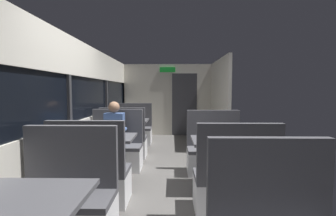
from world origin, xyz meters
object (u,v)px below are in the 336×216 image
bench_far_window_facing_end (124,143)px  bench_far_window_facing_entry (134,132)px  bench_near_window_facing_entry (66,206)px  seated_passenger (115,141)px  dining_table_near_window (19,211)px  bench_rear_aisle_facing_end (235,185)px  dining_table_far_window (130,124)px  bench_mid_window_facing_entry (116,151)px  bench_rear_aisle_facing_entry (214,154)px  bench_mid_window_facing_end (91,178)px  dining_table_rear_aisle (223,146)px  dining_table_mid_window (106,143)px

bench_far_window_facing_end → bench_far_window_facing_entry: 1.40m
bench_near_window_facing_entry → seated_passenger: (0.00, 2.07, 0.21)m
dining_table_near_window → bench_rear_aisle_facing_end: size_ratio=0.82×
dining_table_far_window → bench_far_window_facing_end: size_ratio=0.82×
bench_far_window_facing_entry → dining_table_far_window: bearing=-90.0°
bench_mid_window_facing_entry → bench_rear_aisle_facing_entry: same height
bench_mid_window_facing_entry → bench_rear_aisle_facing_entry: (1.79, -0.20, 0.00)m
bench_mid_window_facing_end → bench_far_window_facing_entry: (0.00, 3.54, 0.00)m
dining_table_near_window → bench_mid_window_facing_end: bench_mid_window_facing_end is taller
bench_far_window_facing_entry → seated_passenger: size_ratio=0.87×
bench_near_window_facing_entry → bench_rear_aisle_facing_entry: bearing=47.3°
dining_table_far_window → bench_rear_aisle_facing_entry: size_ratio=0.82×
seated_passenger → bench_near_window_facing_entry: bearing=-90.0°
bench_near_window_facing_entry → bench_mid_window_facing_end: same height
bench_mid_window_facing_entry → dining_table_rear_aisle: 2.03m
dining_table_mid_window → bench_mid_window_facing_entry: size_ratio=0.82×
bench_far_window_facing_end → bench_far_window_facing_entry: same height
dining_table_far_window → bench_rear_aisle_facing_end: bearing=-59.5°
dining_table_near_window → bench_rear_aisle_facing_end: bench_rear_aisle_facing_end is taller
dining_table_far_window → bench_far_window_facing_entry: (0.00, 0.70, -0.31)m
bench_rear_aisle_facing_end → dining_table_rear_aisle: bearing=90.0°
bench_mid_window_facing_entry → bench_far_window_facing_end: (0.00, 0.74, 0.00)m
dining_table_rear_aisle → bench_rear_aisle_facing_entry: size_ratio=0.82×
dining_table_far_window → bench_rear_aisle_facing_entry: bearing=-42.5°
bench_mid_window_facing_end → seated_passenger: seated_passenger is taller
bench_mid_window_facing_entry → bench_far_window_facing_end: size_ratio=1.00×
bench_mid_window_facing_end → dining_table_rear_aisle: (1.79, 0.50, 0.31)m
dining_table_near_window → dining_table_rear_aisle: 2.64m
dining_table_near_window → bench_near_window_facing_entry: bearing=90.0°
dining_table_rear_aisle → bench_rear_aisle_facing_end: (0.00, -0.70, -0.31)m
bench_mid_window_facing_entry → seated_passenger: bearing=-90.0°
dining_table_mid_window → bench_mid_window_facing_entry: bearing=90.0°
bench_mid_window_facing_entry → dining_table_mid_window: bearing=-90.0°
bench_mid_window_facing_end → bench_mid_window_facing_entry: 1.40m
bench_mid_window_facing_end → bench_rear_aisle_facing_entry: size_ratio=1.00×
bench_far_window_facing_end → dining_table_mid_window: bearing=-90.0°
dining_table_near_window → bench_rear_aisle_facing_end: bearing=34.7°
bench_far_window_facing_end → bench_rear_aisle_facing_end: same height
bench_near_window_facing_entry → bench_rear_aisle_facing_entry: same height
bench_mid_window_facing_end → seated_passenger: (0.00, 1.33, 0.21)m
bench_far_window_facing_entry → dining_table_rear_aisle: 3.54m
bench_rear_aisle_facing_end → seated_passenger: (-1.79, 1.53, 0.21)m
bench_near_window_facing_entry → bench_mid_window_facing_end: size_ratio=1.00×
bench_mid_window_facing_entry → bench_far_window_facing_entry: 2.14m
dining_table_near_window → bench_mid_window_facing_end: (0.00, 1.44, -0.31)m
bench_rear_aisle_facing_entry → dining_table_mid_window: bearing=-164.4°
dining_table_mid_window → bench_far_window_facing_entry: (0.00, 2.84, -0.31)m
bench_near_window_facing_entry → dining_table_far_window: 3.59m
dining_table_far_window → bench_rear_aisle_facing_end: bench_rear_aisle_facing_end is taller
dining_table_mid_window → dining_table_rear_aisle: 1.80m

